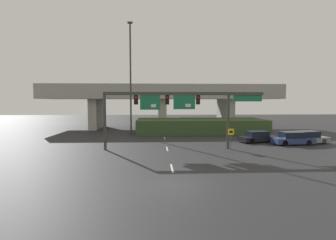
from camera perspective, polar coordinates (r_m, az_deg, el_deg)
name	(u,v)px	position (r m, az deg, el deg)	size (l,w,h in m)	color
ground_plane	(176,184)	(16.16, 1.71, -13.71)	(160.00, 160.00, 0.00)	#262628
lane_markings	(166,143)	(31.24, -0.52, -4.99)	(0.14, 26.01, 0.01)	silver
signal_gantry	(178,103)	(26.77, 2.27, 3.80)	(16.37, 0.44, 5.88)	#383D33
speed_limit_sign	(231,136)	(27.15, 13.53, -3.39)	(0.60, 0.11, 2.22)	#4C4C4C
highway_light_pole_near	(131,77)	(38.73, -8.15, 9.34)	(0.70, 0.36, 16.24)	#383D33
overpass_bridge	(162,98)	(48.18, -1.34, 4.71)	(41.75, 9.68, 7.84)	#A39E93
grass_embankment	(200,126)	(41.65, 7.01, -1.26)	(19.76, 7.70, 2.13)	#384C28
parked_sedan_near_right	(258,137)	(33.49, 18.98, -3.51)	(4.94, 2.81, 1.35)	black
parked_sedan_mid_right	(292,139)	(33.11, 25.44, -3.69)	(4.60, 2.04, 1.47)	navy
parked_sedan_far_right	(308,138)	(34.65, 28.13, -3.45)	(4.89, 2.61, 1.47)	gray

